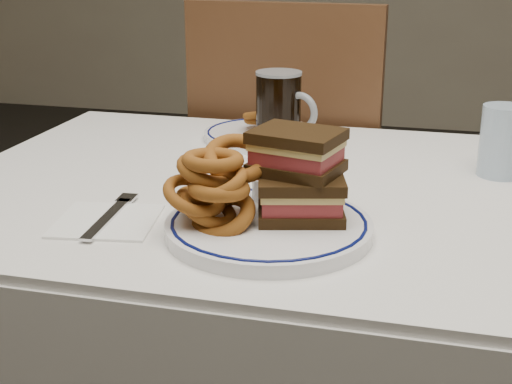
% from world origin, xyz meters
% --- Properties ---
extents(dining_table, '(1.27, 0.87, 0.75)m').
position_xyz_m(dining_table, '(0.00, 0.00, 0.64)').
color(dining_table, white).
rests_on(dining_table, floor).
extents(chair_far, '(0.50, 0.50, 1.02)m').
position_xyz_m(chair_far, '(-0.15, 0.61, 0.55)').
color(chair_far, '#3F2414').
rests_on(chair_far, floor).
extents(main_plate, '(0.29, 0.29, 0.02)m').
position_xyz_m(main_plate, '(-0.02, -0.22, 0.76)').
color(main_plate, white).
rests_on(main_plate, dining_table).
extents(reuben_sandwich, '(0.15, 0.14, 0.12)m').
position_xyz_m(reuben_sandwich, '(0.01, -0.19, 0.83)').
color(reuben_sandwich, black).
rests_on(reuben_sandwich, main_plate).
extents(onion_rings_main, '(0.15, 0.14, 0.15)m').
position_xyz_m(onion_rings_main, '(-0.09, -0.23, 0.82)').
color(onion_rings_main, '#65300D').
rests_on(onion_rings_main, main_plate).
extents(ketchup_ramekin, '(0.06, 0.06, 0.03)m').
position_xyz_m(ketchup_ramekin, '(-0.04, -0.13, 0.79)').
color(ketchup_ramekin, white).
rests_on(ketchup_ramekin, main_plate).
extents(beer_mug, '(0.13, 0.09, 0.15)m').
position_xyz_m(beer_mug, '(-0.11, 0.23, 0.83)').
color(beer_mug, black).
rests_on(beer_mug, dining_table).
extents(water_glass, '(0.08, 0.08, 0.13)m').
position_xyz_m(water_glass, '(0.31, 0.15, 0.81)').
color(water_glass, '#AAC3DC').
rests_on(water_glass, dining_table).
extents(far_plate, '(0.25, 0.25, 0.02)m').
position_xyz_m(far_plate, '(-0.15, 0.28, 0.76)').
color(far_plate, white).
rests_on(far_plate, dining_table).
extents(onion_rings_far, '(0.11, 0.10, 0.07)m').
position_xyz_m(onion_rings_far, '(-0.15, 0.29, 0.79)').
color(onion_rings_far, '#65300D').
rests_on(onion_rings_far, far_plate).
extents(napkin_fork, '(0.17, 0.19, 0.01)m').
position_xyz_m(napkin_fork, '(-0.26, -0.23, 0.75)').
color(napkin_fork, white).
rests_on(napkin_fork, dining_table).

